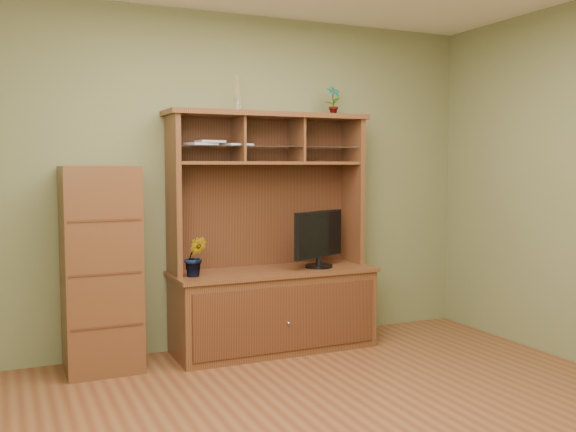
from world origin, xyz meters
TOP-DOWN VIEW (x-y plane):
  - room at (0.00, 0.00)m, footprint 4.54×4.04m
  - media_hutch at (0.31, 1.73)m, footprint 1.66×0.61m
  - monitor at (0.69, 1.65)m, footprint 0.54×0.30m
  - orchid_plant at (-0.35, 1.65)m, footprint 0.20×0.18m
  - top_plant at (0.90, 1.80)m, footprint 0.13×0.09m
  - reed_diffuser at (0.05, 1.80)m, footprint 0.06×0.06m
  - magazines at (-0.13, 1.80)m, footprint 0.54×0.22m
  - side_cabinet at (-1.02, 1.74)m, footprint 0.53×0.48m

SIDE VIEW (x-z plane):
  - media_hutch at x=0.31m, z-range -0.43..1.47m
  - side_cabinet at x=-1.02m, z-range 0.00..1.48m
  - orchid_plant at x=-0.35m, z-range 0.65..0.95m
  - monitor at x=0.69m, z-range 0.66..1.13m
  - room at x=0.00m, z-range -0.02..2.72m
  - magazines at x=-0.13m, z-range 1.63..1.67m
  - reed_diffuser at x=0.05m, z-range 1.87..2.15m
  - top_plant at x=0.90m, z-range 1.90..2.15m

